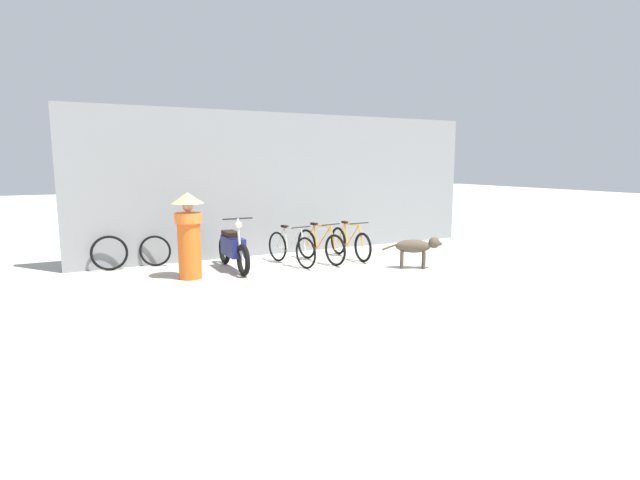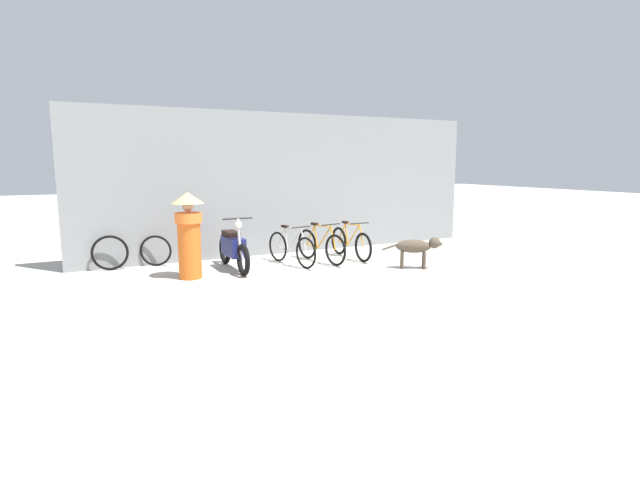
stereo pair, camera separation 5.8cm
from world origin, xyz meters
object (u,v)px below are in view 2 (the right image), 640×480
stray_dog (417,247)px  spare_tire_left (110,253)px  bicycle_0 (291,248)px  bicycle_1 (321,246)px  bicycle_2 (350,243)px  spare_tire_right (156,251)px  person_in_robes (189,231)px  motorcycle (233,248)px

stray_dog → spare_tire_left: spare_tire_left is taller
bicycle_0 → bicycle_1: 0.67m
bicycle_2 → stray_dog: bearing=20.9°
stray_dog → spare_tire_left: size_ratio=1.50×
spare_tire_right → bicycle_2: bearing=-15.4°
person_in_robes → bicycle_0: bearing=-129.9°
motorcycle → spare_tire_left: motorcycle is taller
stray_dog → spare_tire_left: bearing=-174.2°
stray_dog → bicycle_0: bearing=176.0°
bicycle_1 → spare_tire_left: bearing=-116.4°
bicycle_0 → person_in_robes: size_ratio=1.01×
bicycle_1 → person_in_robes: person_in_robes is taller
motorcycle → person_in_robes: person_in_robes is taller
bicycle_0 → spare_tire_right: bicycle_0 is taller
motorcycle → person_in_robes: 1.09m
motorcycle → spare_tire_left: 2.40m
bicycle_0 → person_in_robes: 2.20m
bicycle_1 → spare_tire_right: 3.38m
stray_dog → spare_tire_right: bearing=-178.4°
person_in_robes → spare_tire_left: 1.93m
spare_tire_right → stray_dog: bearing=-30.0°
bicycle_1 → person_in_robes: size_ratio=1.03×
spare_tire_left → spare_tire_right: bearing=0.6°
person_in_robes → spare_tire_left: (-1.23, 1.40, -0.52)m
bicycle_2 → motorcycle: size_ratio=0.91×
person_in_robes → spare_tire_right: bearing=-31.9°
person_in_robes → spare_tire_right: 1.55m
bicycle_0 → motorcycle: (-1.20, 0.10, 0.08)m
motorcycle → bicycle_0: bearing=85.9°
bicycle_0 → motorcycle: bearing=-106.7°
motorcycle → spare_tire_right: (-1.30, 1.05, -0.11)m
bicycle_2 → spare_tire_left: (-4.81, 1.08, 0.01)m
motorcycle → spare_tire_right: motorcycle is taller
bicycle_2 → spare_tire_right: bicycle_2 is taller
bicycle_2 → stray_dog: bicycle_2 is taller
motorcycle → bicycle_1: bearing=86.7°
stray_dog → spare_tire_left: (-5.42, 2.63, -0.10)m
bicycle_0 → bicycle_1: bearing=75.6°
stray_dog → motorcycle: bearing=-174.3°
bicycle_1 → spare_tire_left: size_ratio=2.32×
bicycle_0 → stray_dog: bearing=42.5°
bicycle_1 → bicycle_2: bicycle_1 is taller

